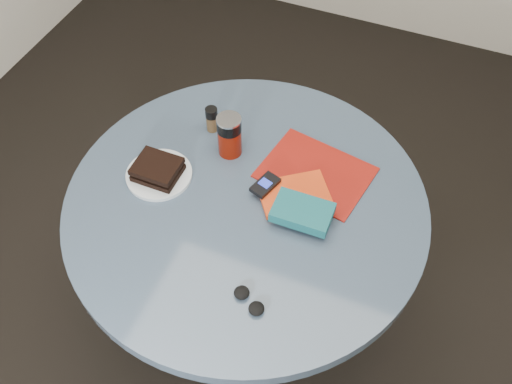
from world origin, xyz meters
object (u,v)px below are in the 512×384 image
at_px(pepper_grinder, 212,119).
at_px(mp3_player, 265,185).
at_px(table, 247,233).
at_px(magazine, 316,172).
at_px(headphones, 249,300).
at_px(red_book, 294,194).
at_px(plate, 159,175).
at_px(novel, 302,212).
at_px(soda_can, 230,135).
at_px(sandwich, 157,169).

distance_m(pepper_grinder, mp3_player, 0.29).
bearing_deg(table, magazine, 48.48).
distance_m(table, headphones, 0.36).
bearing_deg(mp3_player, headphones, -74.57).
bearing_deg(headphones, red_book, 91.78).
bearing_deg(pepper_grinder, magazine, -7.68).
relative_size(table, pepper_grinder, 12.00).
bearing_deg(table, red_book, 27.08).
relative_size(table, red_book, 5.37).
bearing_deg(table, pepper_grinder, 133.39).
bearing_deg(plate, table, 3.21).
height_order(pepper_grinder, novel, pepper_grinder).
height_order(plate, soda_can, soda_can).
bearing_deg(novel, red_book, 123.88).
bearing_deg(headphones, magazine, 87.83).
bearing_deg(table, mp3_player, 53.01).
bearing_deg(novel, plate, -179.79).
relative_size(pepper_grinder, red_book, 0.45).
xyz_separation_m(soda_can, mp3_player, (0.15, -0.10, -0.04)).
bearing_deg(pepper_grinder, headphones, -56.41).
distance_m(novel, mp3_player, 0.14).
relative_size(magazine, headphones, 2.94).
bearing_deg(mp3_player, table, -126.99).
bearing_deg(headphones, sandwich, 145.77).
bearing_deg(soda_can, pepper_grinder, 144.15).
distance_m(pepper_grinder, red_book, 0.35).
xyz_separation_m(pepper_grinder, magazine, (0.35, -0.05, -0.04)).
bearing_deg(magazine, soda_can, -166.31).
xyz_separation_m(magazine, red_book, (-0.03, -0.10, 0.01)).
xyz_separation_m(magazine, novel, (0.02, -0.17, 0.03)).
distance_m(plate, magazine, 0.44).
height_order(soda_can, headphones, soda_can).
xyz_separation_m(novel, headphones, (-0.04, -0.28, -0.03)).
bearing_deg(plate, pepper_grinder, 74.85).
xyz_separation_m(pepper_grinder, mp3_player, (0.24, -0.16, -0.01)).
height_order(red_book, mp3_player, mp3_player).
distance_m(table, soda_can, 0.30).
distance_m(table, sandwich, 0.33).
bearing_deg(pepper_grinder, table, -46.61).
xyz_separation_m(plate, red_book, (0.38, 0.08, 0.01)).
height_order(soda_can, magazine, soda_can).
xyz_separation_m(plate, magazine, (0.41, 0.18, -0.00)).
distance_m(sandwich, mp3_player, 0.30).
height_order(plate, mp3_player, mp3_player).
distance_m(soda_can, headphones, 0.50).
bearing_deg(red_book, mp3_player, 151.75).
distance_m(plate, headphones, 0.47).
bearing_deg(soda_can, sandwich, -131.21).
height_order(magazine, headphones, headphones).
bearing_deg(headphones, mp3_player, 105.43).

